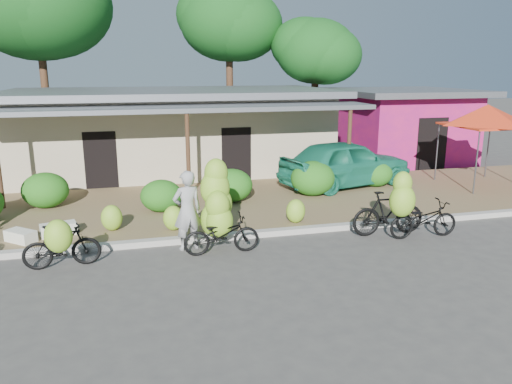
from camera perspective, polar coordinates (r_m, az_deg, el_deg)
The scene contains 24 objects.
ground at distance 10.80m, azimuth -3.58°, elevation -9.03°, with size 100.00×100.00×0.00m, color #454240.
sidewalk at distance 15.46m, azimuth -7.10°, elevation -1.69°, with size 60.00×6.00×0.12m, color brown.
curb at distance 12.62m, azimuth -5.32°, elevation -5.23°, with size 60.00×0.25×0.15m, color #A8A399.
shop_main at distance 20.93m, azimuth -9.38°, elevation 7.01°, with size 13.00×8.50×3.35m.
shop_pink at distance 24.28m, azimuth 16.33°, elevation 7.47°, with size 6.00×6.00×3.25m.
tree_center_right at distance 26.98m, azimuth -3.59°, elevation 19.11°, with size 5.17×5.05×8.53m.
tree_near_right at distance 26.05m, azimuth 6.36°, elevation 15.90°, with size 4.20×4.00×6.66m.
hedge_1 at distance 16.22m, azimuth -22.95°, elevation 0.20°, with size 1.37×1.23×1.06m, color #185F15.
hedge_2 at distance 14.80m, azimuth -10.78°, elevation -0.42°, with size 1.21×1.09×0.94m, color #185F15.
hedge_3 at distance 15.62m, azimuth -2.82°, elevation 0.76°, with size 1.33×1.20×1.04m, color #185F15.
hedge_4 at distance 16.47m, azimuth 6.51°, elevation 1.57°, with size 1.46×1.32×1.14m, color #185F15.
hedge_5 at distance 18.14m, azimuth 13.54°, elevation 2.07°, with size 1.18×1.06×0.92m, color #185F15.
red_canopy at distance 19.33m, azimuth 24.90°, elevation 7.98°, with size 3.50×3.50×2.86m.
bike_left at distance 11.45m, azimuth -21.38°, elevation -5.56°, with size 1.65×1.17×1.27m.
bike_center at distance 11.78m, azimuth -4.30°, elevation -2.61°, with size 1.78×1.17×2.16m.
bike_right at distance 13.13m, azimuth 15.23°, elevation -1.88°, with size 1.97×1.23×1.80m.
bike_far_right at distance 13.37m, azimuth 18.59°, elevation -2.99°, with size 1.85×0.70×0.96m.
loose_banana_a at distance 13.40m, azimuth -16.16°, elevation -2.85°, with size 0.54×0.46×0.68m, color #87C431.
loose_banana_b at distance 13.08m, azimuth -9.44°, elevation -2.95°, with size 0.52×0.44×0.65m, color #87C431.
loose_banana_c at distance 13.56m, azimuth 4.56°, elevation -2.18°, with size 0.53×0.45×0.66m, color #87C431.
sack_near at distance 13.54m, azimuth -21.64°, elevation -3.97°, with size 0.85×0.40×0.30m, color white.
sack_far at distance 13.40m, azimuth -25.30°, elevation -4.57°, with size 0.75×0.38×0.28m, color white.
vendor at distance 11.85m, azimuth -7.86°, elevation -2.11°, with size 0.70×0.46×1.92m, color gray.
teal_van at distance 17.90m, azimuth 10.23°, elevation 3.29°, with size 1.96×4.88×1.66m, color #1A785B.
Camera 1 is at (-1.82, -9.77, 4.24)m, focal length 35.00 mm.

